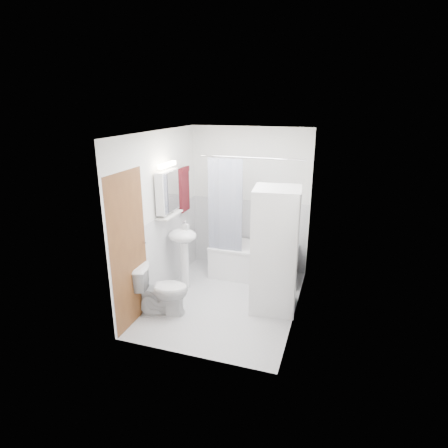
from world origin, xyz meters
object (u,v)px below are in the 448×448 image
(toilet, at_px, (162,290))
(bathtub, at_px, (253,260))
(washer_dryer, at_px, (275,250))
(sink, at_px, (183,245))

(toilet, bearing_deg, bathtub, -49.48)
(bathtub, xyz_separation_m, toilet, (-0.90, -1.49, 0.06))
(washer_dryer, height_order, toilet, washer_dryer)
(bathtub, relative_size, sink, 1.33)
(washer_dryer, xyz_separation_m, toilet, (-1.40, -0.63, -0.51))
(washer_dryer, bearing_deg, toilet, -162.42)
(bathtub, bearing_deg, sink, -143.50)
(bathtub, bearing_deg, toilet, -121.21)
(sink, bearing_deg, bathtub, 36.50)
(bathtub, height_order, toilet, toilet)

